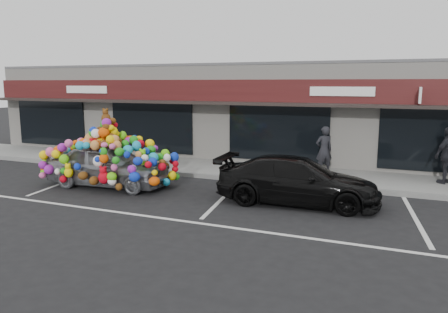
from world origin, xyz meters
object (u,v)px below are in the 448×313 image
at_px(toy_car, 108,160).
at_px(pedestrian_a, 324,150).
at_px(black_sedan, 297,181).
at_px(pedestrian_c, 448,155).

xyz_separation_m(toy_car, pedestrian_a, (6.47, 4.16, 0.14)).
distance_m(toy_car, black_sedan, 6.40).
distance_m(black_sedan, pedestrian_a, 3.81).
bearing_deg(toy_car, pedestrian_c, -72.01).
relative_size(black_sedan, pedestrian_a, 2.65).
distance_m(black_sedan, pedestrian_c, 5.64).
xyz_separation_m(toy_car, black_sedan, (6.39, 0.37, -0.22)).
bearing_deg(pedestrian_a, black_sedan, 52.64).
bearing_deg(pedestrian_a, toy_car, -3.40).
relative_size(pedestrian_a, pedestrian_c, 0.93).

